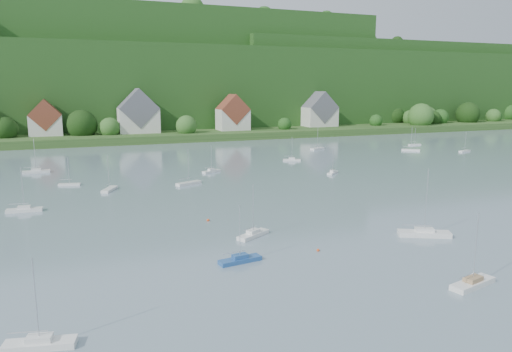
{
  "coord_description": "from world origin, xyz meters",
  "views": [
    {
      "loc": [
        -20.46,
        -11.22,
        21.3
      ],
      "look_at": [
        12.9,
        75.0,
        4.0
      ],
      "focal_mm": 33.29,
      "sensor_mm": 36.0,
      "label": 1
    }
  ],
  "objects_px": {
    "near_sailboat_4": "(424,233)",
    "near_sailboat_3": "(253,234)",
    "near_sailboat_1": "(240,259)",
    "near_sailboat_0": "(40,343)",
    "near_sailboat_2": "(473,282)"
  },
  "relations": [
    {
      "from": "near_sailboat_0",
      "to": "near_sailboat_1",
      "type": "xyz_separation_m",
      "value": [
        21.99,
        12.48,
        -0.01
      ]
    },
    {
      "from": "near_sailboat_1",
      "to": "near_sailboat_0",
      "type": "bearing_deg",
      "value": -158.78
    },
    {
      "from": "near_sailboat_4",
      "to": "near_sailboat_3",
      "type": "bearing_deg",
      "value": -173.8
    },
    {
      "from": "near_sailboat_0",
      "to": "near_sailboat_3",
      "type": "bearing_deg",
      "value": 50.76
    },
    {
      "from": "near_sailboat_1",
      "to": "near_sailboat_2",
      "type": "distance_m",
      "value": 26.56
    },
    {
      "from": "near_sailboat_0",
      "to": "near_sailboat_4",
      "type": "bearing_deg",
      "value": 26.57
    },
    {
      "from": "near_sailboat_1",
      "to": "near_sailboat_3",
      "type": "bearing_deg",
      "value": 51.77
    },
    {
      "from": "near_sailboat_0",
      "to": "near_sailboat_3",
      "type": "xyz_separation_m",
      "value": [
        27.15,
        21.46,
        -0.0
      ]
    },
    {
      "from": "near_sailboat_1",
      "to": "near_sailboat_2",
      "type": "relative_size",
      "value": 0.89
    },
    {
      "from": "near_sailboat_1",
      "to": "near_sailboat_4",
      "type": "height_order",
      "value": "near_sailboat_4"
    },
    {
      "from": "near_sailboat_3",
      "to": "near_sailboat_4",
      "type": "height_order",
      "value": "near_sailboat_4"
    },
    {
      "from": "near_sailboat_2",
      "to": "near_sailboat_3",
      "type": "height_order",
      "value": "near_sailboat_2"
    },
    {
      "from": "near_sailboat_2",
      "to": "near_sailboat_4",
      "type": "bearing_deg",
      "value": 52.82
    },
    {
      "from": "near_sailboat_3",
      "to": "near_sailboat_4",
      "type": "xyz_separation_m",
      "value": [
        23.28,
        -8.76,
        0.07
      ]
    },
    {
      "from": "near_sailboat_2",
      "to": "near_sailboat_4",
      "type": "height_order",
      "value": "near_sailboat_4"
    }
  ]
}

